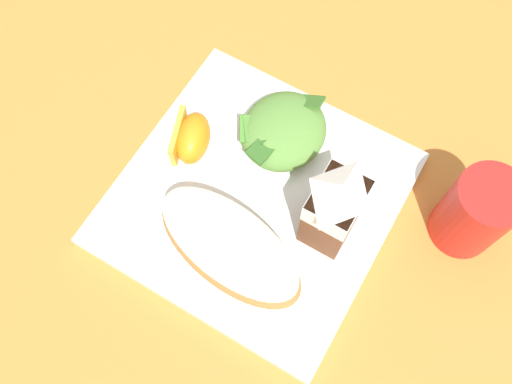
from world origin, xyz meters
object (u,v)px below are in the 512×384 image
object	(u,v)px
white_plate	(256,198)
green_salad_pile	(283,131)
orange_wedge_front	(191,138)
drinking_red_cup	(475,212)
cheesy_pizza_bread	(230,246)
milk_carton	(335,207)

from	to	relation	value
white_plate	green_salad_pile	world-z (taller)	green_salad_pile
white_plate	orange_wedge_front	world-z (taller)	orange_wedge_front
white_plate	drinking_red_cup	world-z (taller)	drinking_red_cup
green_salad_pile	orange_wedge_front	bearing A→B (deg)	-54.50
cheesy_pizza_bread	milk_carton	bearing A→B (deg)	134.98
milk_carton	orange_wedge_front	world-z (taller)	milk_carton
drinking_red_cup	orange_wedge_front	bearing A→B (deg)	-77.12
green_salad_pile	orange_wedge_front	size ratio (longest dim) A/B	1.55
green_salad_pile	drinking_red_cup	xyz separation A→B (m)	(-0.01, 0.21, 0.01)
milk_carton	drinking_red_cup	world-z (taller)	milk_carton
cheesy_pizza_bread	green_salad_pile	distance (m)	0.14
cheesy_pizza_bread	green_salad_pile	bearing A→B (deg)	-172.82
cheesy_pizza_bread	milk_carton	distance (m)	0.11
drinking_red_cup	green_salad_pile	bearing A→B (deg)	-87.49
green_salad_pile	milk_carton	xyz separation A→B (m)	(0.07, 0.09, 0.04)
cheesy_pizza_bread	white_plate	bearing A→B (deg)	-172.39
white_plate	drinking_red_cup	xyz separation A→B (m)	(-0.08, 0.20, 0.04)
orange_wedge_front	cheesy_pizza_bread	bearing A→B (deg)	50.12
milk_carton	green_salad_pile	bearing A→B (deg)	-126.03
milk_carton	drinking_red_cup	size ratio (longest dim) A/B	1.11
white_plate	orange_wedge_front	xyz separation A→B (m)	(-0.02, -0.09, 0.03)
white_plate	cheesy_pizza_bread	distance (m)	0.07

